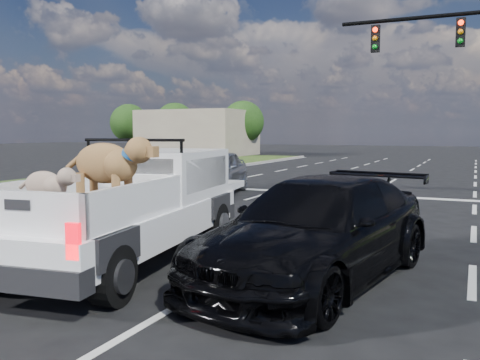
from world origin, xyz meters
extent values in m
plane|color=black|center=(0.00, 0.00, 0.00)|extent=(160.00, 160.00, 0.00)
cube|color=silver|center=(-5.25, 6.00, 0.01)|extent=(0.12, 60.00, 0.01)
cube|color=silver|center=(-1.75, 6.00, 0.01)|extent=(0.12, 60.00, 0.01)
cube|color=silver|center=(1.75, 6.00, 0.01)|extent=(0.12, 60.00, 0.01)
cube|color=silver|center=(5.25, 6.00, 0.01)|extent=(0.12, 60.00, 0.01)
cube|color=silver|center=(-8.80, 6.00, 0.01)|extent=(0.15, 60.00, 0.01)
cube|color=silver|center=(0.00, 10.00, 0.01)|extent=(17.00, 0.45, 0.01)
cube|color=#294615|center=(-11.50, 6.00, 0.05)|extent=(5.00, 60.00, 0.10)
cube|color=gray|center=(-9.05, 6.00, 0.07)|extent=(0.15, 60.00, 0.14)
cylinder|color=black|center=(5.10, 10.50, 6.20)|extent=(9.00, 0.14, 0.14)
cube|color=black|center=(4.60, 10.50, 5.60)|extent=(0.30, 0.18, 0.95)
sphere|color=#FC2307|center=(4.60, 10.39, 5.90)|extent=(0.18, 0.18, 0.18)
cube|color=black|center=(1.80, 10.50, 5.60)|extent=(0.30, 0.18, 0.95)
sphere|color=#FC2307|center=(1.80, 10.39, 5.90)|extent=(0.18, 0.18, 0.18)
cube|color=tan|center=(-20.00, 36.00, 2.20)|extent=(10.00, 8.00, 4.40)
cylinder|color=#332114|center=(-30.00, 38.00, 1.08)|extent=(0.44, 0.44, 2.16)
sphere|color=#1B3C10|center=(-30.00, 38.00, 3.30)|extent=(4.20, 4.20, 4.20)
cylinder|color=#332114|center=(-24.00, 38.00, 1.08)|extent=(0.44, 0.44, 2.16)
sphere|color=#1B3C10|center=(-24.00, 38.00, 3.30)|extent=(4.20, 4.20, 4.20)
cylinder|color=#332114|center=(-16.00, 38.00, 1.08)|extent=(0.44, 0.44, 2.16)
sphere|color=#1B3C10|center=(-16.00, 38.00, 3.30)|extent=(4.20, 4.20, 4.20)
cylinder|color=black|center=(0.99, -3.21, 0.41)|extent=(0.41, 0.85, 0.82)
cylinder|color=black|center=(-1.41, 0.49, 0.41)|extent=(0.41, 0.85, 0.82)
cylinder|color=black|center=(0.45, 0.74, 0.41)|extent=(0.41, 0.85, 0.82)
cube|color=white|center=(-0.22, -1.31, 0.71)|extent=(2.81, 5.94, 0.56)
cube|color=white|center=(-0.40, 0.03, 1.45)|extent=(2.30, 2.73, 0.93)
cube|color=black|center=(-0.23, -1.18, 1.49)|extent=(1.66, 0.26, 0.67)
cylinder|color=black|center=(-0.25, -1.04, 2.13)|extent=(1.93, 0.32, 0.05)
cube|color=black|center=(-0.04, -2.56, 0.96)|extent=(2.28, 2.98, 0.06)
cube|color=white|center=(-0.95, -2.69, 1.27)|extent=(0.46, 2.73, 0.56)
cube|color=white|center=(0.86, -2.44, 1.27)|extent=(0.46, 2.73, 0.56)
cube|color=white|center=(0.14, -3.88, 1.27)|extent=(1.91, 0.35, 0.56)
cube|color=red|center=(1.08, -3.98, 1.02)|extent=(0.18, 0.09, 0.43)
cube|color=black|center=(0.16, -4.03, 0.52)|extent=(2.09, 0.60, 0.32)
imported|color=#B2B5B9|center=(-3.49, 8.09, 0.82)|extent=(3.04, 5.14, 1.64)
imported|color=black|center=(3.07, -0.92, 0.78)|extent=(3.12, 5.70, 1.57)
camera|label=1|loc=(5.22, -8.36, 2.27)|focal=38.00mm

